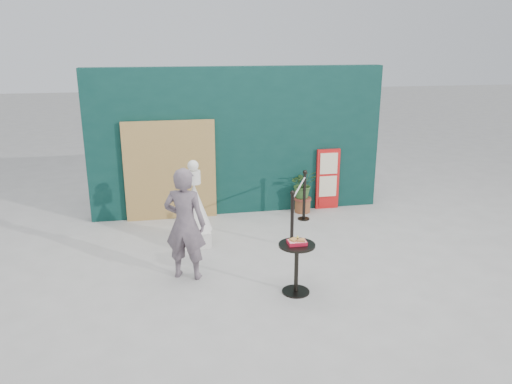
% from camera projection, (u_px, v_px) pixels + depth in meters
% --- Properties ---
extents(ground, '(60.00, 60.00, 0.00)m').
position_uv_depth(ground, '(271.00, 276.00, 7.70)').
color(ground, '#ADAAA5').
rests_on(ground, ground).
extents(back_wall, '(6.00, 0.30, 3.00)m').
position_uv_depth(back_wall, '(238.00, 141.00, 10.22)').
color(back_wall, '#092C28').
rests_on(back_wall, ground).
extents(bamboo_fence, '(1.80, 0.08, 2.00)m').
position_uv_depth(bamboo_fence, '(170.00, 171.00, 9.91)').
color(bamboo_fence, tan).
rests_on(bamboo_fence, ground).
extents(woman, '(0.74, 0.62, 1.73)m').
position_uv_depth(woman, '(185.00, 224.00, 7.43)').
color(woman, slate).
rests_on(woman, ground).
extents(menu_board, '(0.50, 0.07, 1.30)m').
position_uv_depth(menu_board, '(328.00, 179.00, 10.63)').
color(menu_board, red).
rests_on(menu_board, ground).
extents(statue, '(0.60, 0.60, 1.54)m').
position_uv_depth(statue, '(195.00, 211.00, 8.72)').
color(statue, silver).
rests_on(statue, ground).
extents(cafe_table, '(0.52, 0.52, 0.75)m').
position_uv_depth(cafe_table, '(296.00, 261.00, 7.07)').
color(cafe_table, black).
rests_on(cafe_table, ground).
extents(food_basket, '(0.26, 0.19, 0.11)m').
position_uv_depth(food_basket, '(297.00, 242.00, 6.99)').
color(food_basket, red).
rests_on(food_basket, cafe_table).
extents(planter, '(0.54, 0.47, 0.92)m').
position_uv_depth(planter, '(303.00, 188.00, 10.42)').
color(planter, brown).
rests_on(planter, ground).
extents(stanchion_barrier, '(0.84, 1.54, 1.03)m').
position_uv_depth(stanchion_barrier, '(299.00, 207.00, 9.33)').
color(stanchion_barrier, black).
rests_on(stanchion_barrier, ground).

